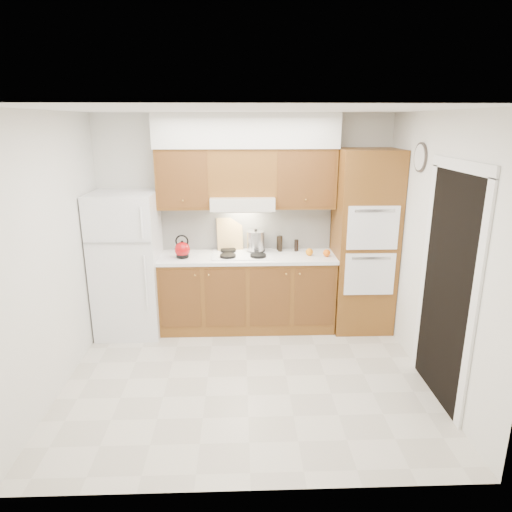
{
  "coord_description": "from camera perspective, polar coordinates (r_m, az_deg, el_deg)",
  "views": [
    {
      "loc": [
        -0.06,
        -4.11,
        2.51
      ],
      "look_at": [
        0.11,
        0.45,
        1.15
      ],
      "focal_mm": 32.0,
      "sensor_mm": 36.0,
      "label": 1
    }
  ],
  "objects": [
    {
      "name": "upper_cab_over_hood",
      "position": [
        5.48,
        -1.74,
        10.45
      ],
      "size": [
        0.75,
        0.33,
        0.55
      ],
      "primitive_type": "cube",
      "color": "brown",
      "rests_on": "range_hood"
    },
    {
      "name": "condiment_b",
      "position": [
        5.75,
        2.87,
        1.63
      ],
      "size": [
        0.07,
        0.07,
        0.18
      ],
      "primitive_type": "cylinder",
      "rotation": [
        0.0,
        0.0,
        -0.24
      ],
      "color": "black",
      "rests_on": "countertop"
    },
    {
      "name": "kettle",
      "position": [
        5.47,
        -9.2,
        0.81
      ],
      "size": [
        0.18,
        0.18,
        0.18
      ],
      "primitive_type": "sphere",
      "rotation": [
        0.0,
        0.0,
        0.0
      ],
      "color": "#9D0B0E",
      "rests_on": "countertop"
    },
    {
      "name": "condiment_c",
      "position": [
        5.71,
        5.07,
        1.33
      ],
      "size": [
        0.05,
        0.05,
        0.15
      ],
      "primitive_type": "cylinder",
      "rotation": [
        0.0,
        0.0,
        -0.02
      ],
      "color": "black",
      "rests_on": "countertop"
    },
    {
      "name": "wall_back",
      "position": [
        5.74,
        -1.45,
        4.41
      ],
      "size": [
        3.6,
        0.02,
        2.6
      ],
      "primitive_type": "cube",
      "color": "white",
      "rests_on": "floor"
    },
    {
      "name": "orange_near",
      "position": [
        5.53,
        8.83,
        0.37
      ],
      "size": [
        0.1,
        0.1,
        0.09
      ],
      "primitive_type": "sphere",
      "rotation": [
        0.0,
        0.0,
        -0.19
      ],
      "color": "orange",
      "rests_on": "countertop"
    },
    {
      "name": "fridge",
      "position": [
        5.67,
        -15.72,
        -0.98
      ],
      "size": [
        0.75,
        0.72,
        1.72
      ],
      "primitive_type": "cube",
      "color": "white",
      "rests_on": "floor"
    },
    {
      "name": "soffit",
      "position": [
        5.43,
        -1.24,
        15.42
      ],
      "size": [
        2.13,
        0.36,
        0.4
      ],
      "primitive_type": "cube",
      "color": "silver",
      "rests_on": "wall_back"
    },
    {
      "name": "range_hood",
      "position": [
        5.47,
        -1.7,
        6.73
      ],
      "size": [
        0.75,
        0.45,
        0.15
      ],
      "primitive_type": "cube",
      "color": "silver",
      "rests_on": "wall_back"
    },
    {
      "name": "wall_right",
      "position": [
        4.67,
        21.45,
        0.4
      ],
      "size": [
        0.02,
        3.0,
        2.6
      ],
      "primitive_type": "cube",
      "color": "white",
      "rests_on": "floor"
    },
    {
      "name": "condiment_a",
      "position": [
        5.69,
        3.05,
        1.56
      ],
      "size": [
        0.07,
        0.07,
        0.2
      ],
      "primitive_type": "cylinder",
      "rotation": [
        0.0,
        0.0,
        0.23
      ],
      "color": "black",
      "rests_on": "countertop"
    },
    {
      "name": "ceiling",
      "position": [
        4.11,
        -1.33,
        17.85
      ],
      "size": [
        3.6,
        3.6,
        0.0
      ],
      "primitive_type": "plane",
      "color": "white",
      "rests_on": "wall_back"
    },
    {
      "name": "upper_cab_right",
      "position": [
        5.54,
        6.05,
        9.65
      ],
      "size": [
        0.73,
        0.33,
        0.7
      ],
      "primitive_type": "cube",
      "color": "brown",
      "rests_on": "wall_back"
    },
    {
      "name": "upper_cab_left",
      "position": [
        5.53,
        -9.01,
        9.53
      ],
      "size": [
        0.63,
        0.33,
        0.7
      ],
      "primitive_type": "cube",
      "color": "brown",
      "rests_on": "wall_back"
    },
    {
      "name": "base_cabinets",
      "position": [
        5.7,
        -1.1,
        -4.61
      ],
      "size": [
        2.11,
        0.6,
        0.9
      ],
      "primitive_type": "cube",
      "color": "brown",
      "rests_on": "floor"
    },
    {
      "name": "backsplash",
      "position": [
        5.74,
        -1.19,
        3.6
      ],
      "size": [
        2.11,
        0.03,
        0.56
      ],
      "primitive_type": "cube",
      "color": "white",
      "rests_on": "countertop"
    },
    {
      "name": "wall_clock",
      "position": [
        5.03,
        19.87,
        11.53
      ],
      "size": [
        0.02,
        0.3,
        0.3
      ],
      "primitive_type": "cylinder",
      "rotation": [
        0.0,
        1.57,
        0.0
      ],
      "color": "#3F3833",
      "rests_on": "wall_right"
    },
    {
      "name": "cooktop",
      "position": [
        5.55,
        -1.64,
        0.2
      ],
      "size": [
        0.74,
        0.5,
        0.01
      ],
      "primitive_type": "cube",
      "color": "white",
      "rests_on": "countertop"
    },
    {
      "name": "orange_far",
      "position": [
        5.54,
        6.69,
        0.5
      ],
      "size": [
        0.1,
        0.1,
        0.09
      ],
      "primitive_type": "sphere",
      "rotation": [
        0.0,
        0.0,
        0.09
      ],
      "color": "orange",
      "rests_on": "countertop"
    },
    {
      "name": "cutting_board",
      "position": [
        5.71,
        -3.29,
        2.68
      ],
      "size": [
        0.33,
        0.15,
        0.42
      ],
      "primitive_type": "cube",
      "rotation": [
        -0.21,
        0.0,
        0.15
      ],
      "color": "tan",
      "rests_on": "countertop"
    },
    {
      "name": "stock_pot",
      "position": [
        5.63,
        -0.04,
        1.91
      ],
      "size": [
        0.29,
        0.29,
        0.23
      ],
      "primitive_type": "cylinder",
      "rotation": [
        0.0,
        0.0,
        0.38
      ],
      "color": "#ABACB0",
      "rests_on": "cooktop"
    },
    {
      "name": "countertop",
      "position": [
        5.54,
        -1.12,
        -0.11
      ],
      "size": [
        2.13,
        0.62,
        0.04
      ],
      "primitive_type": "cube",
      "color": "white",
      "rests_on": "base_cabinets"
    },
    {
      "name": "wall_left",
      "position": [
        4.63,
        -24.11,
        -0.05
      ],
      "size": [
        0.02,
        3.0,
        2.6
      ],
      "primitive_type": "cube",
      "color": "white",
      "rests_on": "floor"
    },
    {
      "name": "doorway",
      "position": [
        4.44,
        22.71,
        -3.96
      ],
      "size": [
        0.02,
        0.9,
        2.1
      ],
      "primitive_type": "cube",
      "color": "black",
      "rests_on": "floor"
    },
    {
      "name": "floor",
      "position": [
        4.82,
        -1.12,
        -14.82
      ],
      "size": [
        3.6,
        3.6,
        0.0
      ],
      "primitive_type": "plane",
      "color": "beige",
      "rests_on": "ground"
    },
    {
      "name": "oven_cabinet",
      "position": [
        5.67,
        13.32,
        1.74
      ],
      "size": [
        0.7,
        0.65,
        2.2
      ],
      "primitive_type": "cube",
      "color": "brown",
      "rests_on": "floor"
    }
  ]
}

